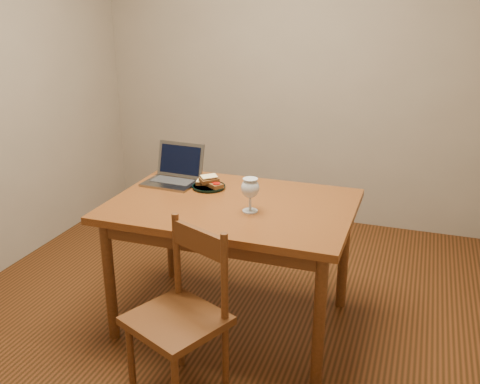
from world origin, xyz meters
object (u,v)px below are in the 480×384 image
(chair, at_px, (180,308))
(plate, at_px, (209,187))
(table, at_px, (232,217))
(milk_glass, at_px, (250,195))
(laptop, at_px, (175,172))

(chair, height_order, plate, chair)
(table, distance_m, plate, 0.28)
(table, relative_size, milk_glass, 7.13)
(table, bearing_deg, plate, 140.32)
(table, height_order, milk_glass, milk_glass)
(chair, relative_size, plate, 2.68)
(table, relative_size, plate, 6.74)
(plate, relative_size, laptop, 0.61)
(milk_glass, bearing_deg, chair, -105.05)
(milk_glass, height_order, laptop, laptop)
(chair, bearing_deg, plate, 126.93)
(table, bearing_deg, milk_glass, -34.54)
(table, xyz_separation_m, milk_glass, (0.13, -0.09, 0.18))
(table, height_order, laptop, laptop)
(plate, distance_m, milk_glass, 0.44)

